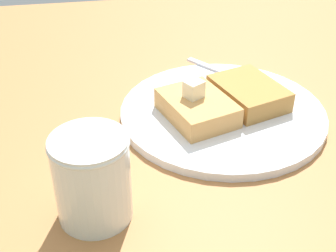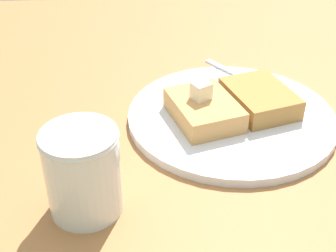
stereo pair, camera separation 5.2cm
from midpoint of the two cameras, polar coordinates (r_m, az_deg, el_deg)
table_surface at (r=56.52cm, az=12.59°, el=-4.75°), size 114.08×114.08×2.34cm
plate at (r=61.49cm, az=10.10°, el=1.11°), size 26.75×26.75×1.10cm
toast_slice_left at (r=58.80cm, az=6.92°, el=1.89°), size 9.92×11.47×2.72cm
toast_slice_middle at (r=62.47cm, az=13.43°, el=3.21°), size 9.92×11.47×2.72cm
butter_pat_primary at (r=57.93cm, az=6.63°, el=4.21°), size 2.86×2.78×2.16cm
fork at (r=68.80cm, az=12.27°, el=5.24°), size 10.88×13.57×0.36cm
syrup_jar at (r=45.60cm, az=-7.12°, el=-5.94°), size 7.56×7.56×9.11cm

